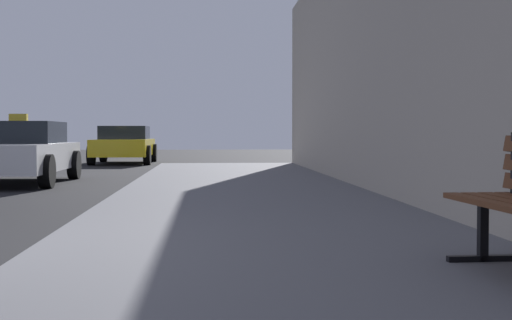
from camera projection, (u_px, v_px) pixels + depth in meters
The scene contains 3 objects.
sidewalk at pixel (290, 259), 5.57m from camera, with size 4.00×32.00×0.15m, color #5B5B60.
car_white at pixel (17, 152), 14.95m from camera, with size 2.05×4.34×1.43m.
car_yellow at pixel (124, 144), 24.86m from camera, with size 2.00×4.24×1.27m.
Camera 1 is at (3.39, -5.51, 1.03)m, focal length 51.25 mm.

